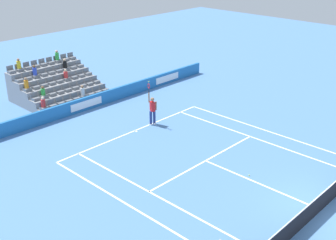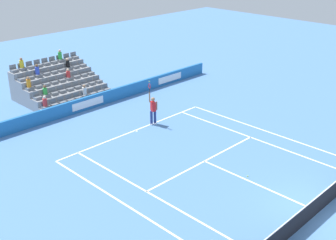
# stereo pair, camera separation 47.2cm
# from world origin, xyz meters

# --- Properties ---
(ground_plane) EXTENTS (80.00, 80.00, 0.00)m
(ground_plane) POSITION_xyz_m (0.00, 0.00, 0.00)
(ground_plane) COLOR #4C7AB2
(line_baseline) EXTENTS (10.97, 0.10, 0.01)m
(line_baseline) POSITION_xyz_m (0.00, -11.89, 0.00)
(line_baseline) COLOR white
(line_baseline) RESTS_ON ground
(line_service) EXTENTS (8.23, 0.10, 0.01)m
(line_service) POSITION_xyz_m (0.00, -6.40, 0.00)
(line_service) COLOR white
(line_service) RESTS_ON ground
(line_centre_service) EXTENTS (0.10, 6.40, 0.01)m
(line_centre_service) POSITION_xyz_m (0.00, -3.20, 0.00)
(line_centre_service) COLOR white
(line_centre_service) RESTS_ON ground
(line_singles_sideline_left) EXTENTS (0.10, 11.89, 0.01)m
(line_singles_sideline_left) POSITION_xyz_m (4.12, -5.95, 0.00)
(line_singles_sideline_left) COLOR white
(line_singles_sideline_left) RESTS_ON ground
(line_singles_sideline_right) EXTENTS (0.10, 11.89, 0.01)m
(line_singles_sideline_right) POSITION_xyz_m (-4.12, -5.95, 0.00)
(line_singles_sideline_right) COLOR white
(line_singles_sideline_right) RESTS_ON ground
(line_doubles_sideline_left) EXTENTS (0.10, 11.89, 0.01)m
(line_doubles_sideline_left) POSITION_xyz_m (5.49, -5.95, 0.00)
(line_doubles_sideline_left) COLOR white
(line_doubles_sideline_left) RESTS_ON ground
(line_doubles_sideline_right) EXTENTS (0.10, 11.89, 0.01)m
(line_doubles_sideline_right) POSITION_xyz_m (-5.49, -5.95, 0.00)
(line_doubles_sideline_right) COLOR white
(line_doubles_sideline_right) RESTS_ON ground
(line_centre_mark) EXTENTS (0.10, 0.20, 0.01)m
(line_centre_mark) POSITION_xyz_m (0.00, -11.79, 0.00)
(line_centre_mark) COLOR white
(line_centre_mark) RESTS_ON ground
(sponsor_barrier) EXTENTS (23.51, 0.22, 0.90)m
(sponsor_barrier) POSITION_xyz_m (0.00, -16.77, 0.45)
(sponsor_barrier) COLOR #1E66AD
(sponsor_barrier) RESTS_ON ground
(tennis_net) EXTENTS (11.97, 0.10, 1.07)m
(tennis_net) POSITION_xyz_m (0.00, 0.00, 0.49)
(tennis_net) COLOR #33383D
(tennis_net) RESTS_ON ground
(tennis_player) EXTENTS (0.51, 0.43, 2.85)m
(tennis_player) POSITION_xyz_m (-1.41, -11.80, 0.99)
(tennis_player) COLOR navy
(tennis_player) RESTS_ON ground
(stadium_stand) EXTENTS (5.58, 4.75, 3.03)m
(stadium_stand) POSITION_xyz_m (0.01, -20.34, 0.82)
(stadium_stand) COLOR gray
(stadium_stand) RESTS_ON ground
(loose_tennis_ball) EXTENTS (0.07, 0.07, 0.07)m
(loose_tennis_ball) POSITION_xyz_m (-0.29, -3.88, 0.03)
(loose_tennis_ball) COLOR #D1E533
(loose_tennis_ball) RESTS_ON ground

